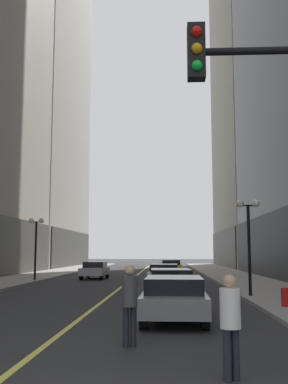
{
  "coord_description": "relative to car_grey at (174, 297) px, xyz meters",
  "views": [
    {
      "loc": [
        2.72,
        -4.56,
        2.06
      ],
      "look_at": [
        0.69,
        36.64,
        7.45
      ],
      "focal_mm": 43.14,
      "sensor_mm": 36.0,
      "label": 1
    }
  ],
  "objects": [
    {
      "name": "lane_centre_stripe",
      "position": [
        -2.93,
        25.31,
        -0.72
      ],
      "size": [
        0.16,
        70.0,
        0.01
      ],
      "primitive_type": "cube",
      "color": "#E5D64C",
      "rests_on": "ground"
    },
    {
      "name": "sidewalk_right",
      "position": [
        5.32,
        25.31,
        -0.65
      ],
      "size": [
        4.5,
        78.0,
        0.15
      ],
      "primitive_type": "cube",
      "color": "#9E9991",
      "rests_on": "ground"
    },
    {
      "name": "pedestrian_with_orange_bag",
      "position": [
        -1.04,
        -3.85,
        0.32
      ],
      "size": [
        0.43,
        0.43,
        1.78
      ],
      "color": "black",
      "rests_on": "ground"
    },
    {
      "name": "street_lamp_right_mid",
      "position": [
        3.47,
        6.73,
        2.54
      ],
      "size": [
        1.06,
        0.36,
        4.43
      ],
      "color": "black",
      "rests_on": "ground"
    },
    {
      "name": "car_grey",
      "position": [
        0.0,
        0.0,
        0.0
      ],
      "size": [
        1.97,
        4.73,
        1.32
      ],
      "color": "slate",
      "rests_on": "ground"
    },
    {
      "name": "street_lamp_left_far",
      "position": [
        -9.33,
        17.58,
        2.54
      ],
      "size": [
        1.06,
        0.36,
        4.43
      ],
      "color": "black",
      "rests_on": "ground"
    },
    {
      "name": "car_yellow",
      "position": [
        0.14,
        31.0,
        -0.0
      ],
      "size": [
        2.12,
        4.4,
        1.32
      ],
      "color": "yellow",
      "rests_on": "ground"
    },
    {
      "name": "fire_hydrant_right",
      "position": [
        3.97,
        2.66,
        -0.32
      ],
      "size": [
        0.28,
        0.28,
        0.8
      ],
      "primitive_type": "cylinder",
      "color": "red",
      "rests_on": "ground"
    },
    {
      "name": "car_silver",
      "position": [
        -5.81,
        21.77,
        -0.0
      ],
      "size": [
        1.86,
        4.08,
        1.32
      ],
      "color": "#B7B7BC",
      "rests_on": "ground"
    },
    {
      "name": "pedestrian_in_white_shirt",
      "position": [
        0.82,
        -6.45,
        0.27
      ],
      "size": [
        0.46,
        0.46,
        1.69
      ],
      "color": "black",
      "rests_on": "ground"
    },
    {
      "name": "car_white",
      "position": [
        -0.39,
        14.99,
        -0.0
      ],
      "size": [
        1.97,
        4.37,
        1.32
      ],
      "color": "silver",
      "rests_on": "ground"
    },
    {
      "name": "building_left_far",
      "position": [
        -18.93,
        50.31,
        38.52
      ],
      "size": [
        11.19,
        26.0,
        78.68
      ],
      "color": "#A8A399",
      "rests_on": "ground"
    },
    {
      "name": "ground_plane",
      "position": [
        -2.93,
        25.31,
        -0.72
      ],
      "size": [
        200.0,
        200.0,
        0.0
      ],
      "primitive_type": "plane",
      "color": "#2D2D30"
    },
    {
      "name": "sidewalk_left",
      "position": [
        -11.18,
        25.31,
        -0.65
      ],
      "size": [
        4.5,
        78.0,
        0.15
      ],
      "primitive_type": "cube",
      "color": "#9E9991",
      "rests_on": "ground"
    },
    {
      "name": "car_black",
      "position": [
        -0.06,
        6.62,
        0.0
      ],
      "size": [
        2.13,
        4.87,
        1.32
      ],
      "color": "black",
      "rests_on": "ground"
    }
  ]
}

